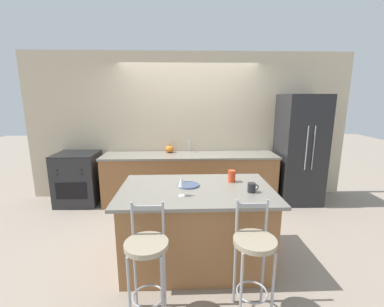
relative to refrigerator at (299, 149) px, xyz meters
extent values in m
plane|color=gray|center=(-1.98, -0.34, -0.97)|extent=(18.00, 18.00, 0.00)
cube|color=beige|center=(-1.98, 0.38, 0.38)|extent=(6.00, 0.07, 2.70)
cube|color=#936038|center=(-1.98, 0.05, -0.55)|extent=(3.07, 0.67, 0.86)
cube|color=gray|center=(-1.98, 0.05, -0.10)|extent=(3.11, 0.71, 0.03)
cube|color=black|center=(-1.98, 0.05, -0.09)|extent=(0.56, 0.36, 0.01)
cylinder|color=#ADAFB5|center=(-1.98, 0.27, 0.03)|extent=(0.02, 0.02, 0.22)
cylinder|color=#ADAFB5|center=(-1.98, 0.21, 0.13)|extent=(0.02, 0.12, 0.02)
cube|color=#936038|center=(-1.96, -1.77, -0.54)|extent=(1.58, 0.95, 0.87)
cube|color=gray|center=(-1.96, -1.77, -0.09)|extent=(1.70, 1.07, 0.03)
cube|color=#232326|center=(0.00, 0.00, 0.00)|extent=(0.73, 0.72, 1.95)
cylinder|color=#939399|center=(-0.06, -0.38, 0.10)|extent=(0.02, 0.02, 0.74)
cylinder|color=#939399|center=(0.06, -0.38, 0.10)|extent=(0.02, 0.02, 0.74)
cube|color=#28282B|center=(-4.00, 0.03, -0.52)|extent=(0.72, 0.66, 0.91)
cube|color=black|center=(-4.00, -0.30, -0.63)|extent=(0.52, 0.01, 0.29)
cube|color=black|center=(-4.00, 0.03, -0.06)|extent=(0.72, 0.66, 0.02)
cylinder|color=black|center=(-4.20, -0.31, -0.26)|extent=(0.03, 0.02, 0.03)
cylinder|color=black|center=(-3.79, -0.31, -0.26)|extent=(0.03, 0.02, 0.03)
cylinder|color=black|center=(-4.20, -0.31, -0.34)|extent=(0.03, 0.02, 0.03)
cylinder|color=black|center=(-3.79, -0.31, -0.34)|extent=(0.03, 0.02, 0.03)
cylinder|color=#99999E|center=(-2.54, -2.69, -0.63)|extent=(0.02, 0.02, 0.69)
cylinder|color=#99999E|center=(-2.28, -2.69, -0.63)|extent=(0.02, 0.02, 0.69)
cylinder|color=#99999E|center=(-2.54, -2.43, -0.63)|extent=(0.02, 0.02, 0.69)
cylinder|color=#99999E|center=(-2.28, -2.43, -0.63)|extent=(0.02, 0.02, 0.69)
torus|color=#99999E|center=(-2.41, -2.56, -0.75)|extent=(0.28, 0.28, 0.02)
cylinder|color=gray|center=(-2.41, -2.56, -0.26)|extent=(0.36, 0.36, 0.04)
cylinder|color=#99999E|center=(-2.54, -2.43, -0.09)|extent=(0.02, 0.02, 0.30)
cylinder|color=#99999E|center=(-2.28, -2.43, -0.09)|extent=(0.02, 0.02, 0.30)
cube|color=#99999E|center=(-2.41, -2.43, 0.00)|extent=(0.26, 0.02, 0.04)
cylinder|color=#99999E|center=(-1.64, -2.67, -0.63)|extent=(0.02, 0.02, 0.69)
cylinder|color=#99999E|center=(-1.38, -2.67, -0.63)|extent=(0.02, 0.02, 0.69)
cylinder|color=#99999E|center=(-1.64, -2.41, -0.63)|extent=(0.02, 0.02, 0.69)
cylinder|color=#99999E|center=(-1.38, -2.41, -0.63)|extent=(0.02, 0.02, 0.69)
torus|color=#99999E|center=(-1.51, -2.54, -0.75)|extent=(0.28, 0.28, 0.02)
cylinder|color=gray|center=(-1.51, -2.54, -0.26)|extent=(0.36, 0.36, 0.04)
cylinder|color=#99999E|center=(-1.64, -2.41, -0.09)|extent=(0.02, 0.02, 0.30)
cylinder|color=#99999E|center=(-1.38, -2.41, -0.09)|extent=(0.02, 0.02, 0.30)
cube|color=#99999E|center=(-1.51, -2.41, 0.00)|extent=(0.26, 0.02, 0.04)
cylinder|color=#425170|center=(-2.05, -1.67, -0.07)|extent=(0.25, 0.25, 0.01)
torus|color=#425170|center=(-2.05, -1.67, -0.06)|extent=(0.25, 0.25, 0.01)
cylinder|color=white|center=(-2.12, -1.98, -0.07)|extent=(0.07, 0.07, 0.00)
cylinder|color=white|center=(-2.12, -1.98, -0.02)|extent=(0.01, 0.01, 0.10)
cone|color=white|center=(-2.12, -1.98, 0.09)|extent=(0.07, 0.07, 0.12)
cylinder|color=#232326|center=(-1.38, -1.90, -0.02)|extent=(0.09, 0.09, 0.10)
torus|color=#232326|center=(-1.33, -1.90, -0.02)|extent=(0.07, 0.01, 0.07)
cylinder|color=red|center=(-1.52, -1.55, 0.00)|extent=(0.09, 0.09, 0.14)
ellipsoid|color=orange|center=(-2.35, 0.21, -0.02)|extent=(0.16, 0.16, 0.13)
cylinder|color=brown|center=(-2.35, 0.21, 0.06)|extent=(0.02, 0.02, 0.02)
camera|label=1|loc=(-2.11, -4.46, 0.92)|focal=24.00mm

